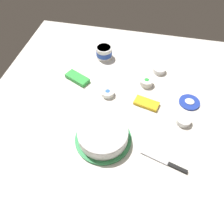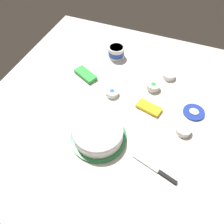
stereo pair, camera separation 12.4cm
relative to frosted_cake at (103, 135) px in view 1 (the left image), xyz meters
The scene contains 11 objects.
ground_plane 0.25m from the frosted_cake, 85.86° to the left, with size 1.54×1.54×0.00m, color silver.
frosted_cake is the anchor object (origin of this frame).
frosting_tub 0.67m from the frosted_cake, 103.03° to the left, with size 0.11×0.11×0.08m.
frosting_tub_lid 0.56m from the frosted_cake, 38.84° to the left, with size 0.12×0.12×0.02m.
spreading_knife 0.34m from the frosted_cake, 11.30° to the right, with size 0.23×0.09×0.01m.
sprinkle_bowl_yellow 0.45m from the frosted_cake, 26.46° to the left, with size 0.08×0.08×0.03m.
sprinkle_bowl_rainbow 0.63m from the frosted_cake, 67.89° to the left, with size 0.08×0.08×0.03m.
sprinkle_bowl_green 0.48m from the frosted_cake, 69.48° to the left, with size 0.08×0.08×0.04m.
sprinkle_bowl_blue 0.32m from the frosted_cake, 98.67° to the left, with size 0.08×0.08×0.03m.
candy_box_lower 0.34m from the frosted_cake, 56.30° to the left, with size 0.14×0.07×0.02m, color yellow.
candy_box_upper 0.48m from the frosted_cake, 123.66° to the left, with size 0.16×0.07×0.03m, color green.
Camera 1 is at (0.16, -0.83, 1.01)m, focal length 36.26 mm.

